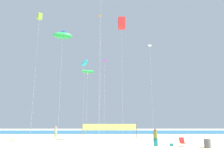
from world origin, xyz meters
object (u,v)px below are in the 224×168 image
object	(u,v)px
kite_violet_diamond	(105,62)
kite_lime_box	(40,17)
folding_beach_chair	(182,142)
beach_handbag	(171,145)
kite_cyan_inflatable	(85,63)
beachgoer_sage_shirt	(56,131)
kite_white_diamond	(150,47)
kite_orange_diamond	(100,19)
trash_barrel	(207,143)
kite_green_inflatable	(63,36)
kite_red_box	(122,23)
kite_green_tube	(88,72)
volleyball_net	(110,128)
beachgoer_olive_shirt	(155,137)

from	to	relation	value
kite_violet_diamond	kite_lime_box	bearing A→B (deg)	164.96
folding_beach_chair	kite_lime_box	xyz separation A→B (m)	(-18.30, 6.33, 17.76)
beach_handbag	kite_cyan_inflatable	world-z (taller)	kite_cyan_inflatable
beachgoer_sage_shirt	kite_white_diamond	world-z (taller)	kite_white_diamond
kite_white_diamond	kite_violet_diamond	size ratio (longest dim) A/B	1.54
kite_orange_diamond	kite_lime_box	xyz separation A→B (m)	(-8.98, -3.64, -1.79)
trash_barrel	kite_orange_diamond	bearing A→B (deg)	134.87
folding_beach_chair	kite_green_inflatable	distance (m)	21.57
trash_barrel	beach_handbag	bearing A→B (deg)	154.32
kite_red_box	kite_orange_diamond	bearing A→B (deg)	120.87
folding_beach_chair	kite_green_tube	xyz separation A→B (m)	(-11.92, 15.70, 11.62)
kite_white_diamond	volleyball_net	bearing A→B (deg)	-154.87
kite_green_inflatable	kite_red_box	size ratio (longest dim) A/B	0.94
beachgoer_sage_shirt	trash_barrel	xyz separation A→B (m)	(18.37, -13.20, -0.55)
kite_green_inflatable	kite_red_box	xyz separation A→B (m)	(8.67, -1.95, 0.96)
beachgoer_sage_shirt	volleyball_net	xyz separation A→B (m)	(8.85, -2.98, 0.67)
beachgoer_sage_shirt	folding_beach_chair	xyz separation A→B (m)	(16.42, -11.85, -0.50)
beachgoer_olive_shirt	kite_red_box	world-z (taller)	kite_red_box
kite_red_box	kite_green_tube	bearing A→B (deg)	117.72
folding_beach_chair	volleyball_net	world-z (taller)	volleyball_net
kite_orange_diamond	kite_red_box	size ratio (longest dim) A/B	1.23
kite_orange_diamond	kite_green_tube	distance (m)	10.12
kite_lime_box	kite_green_inflatable	bearing A→B (deg)	-2.14
kite_lime_box	beachgoer_olive_shirt	bearing A→B (deg)	-21.69
kite_lime_box	kite_violet_diamond	world-z (taller)	kite_lime_box
folding_beach_chair	beach_handbag	distance (m)	1.15
folding_beach_chair	kite_orange_diamond	xyz separation A→B (m)	(-9.32, 9.97, 19.55)
kite_white_diamond	kite_orange_diamond	bearing A→B (deg)	-165.69
kite_green_inflatable	kite_violet_diamond	xyz separation A→B (m)	(6.34, -2.57, -4.97)
trash_barrel	kite_green_inflatable	xyz separation A→B (m)	(-16.52, 7.54, 14.69)
beach_handbag	kite_white_diamond	xyz separation A→B (m)	(0.77, 12.15, 15.59)
beachgoer_olive_shirt	kite_green_inflatable	xyz separation A→B (m)	(-11.84, 6.05, 14.16)
beach_handbag	kite_green_inflatable	distance (m)	21.03
volleyball_net	kite_green_tube	bearing A→B (deg)	122.50
kite_cyan_inflatable	kite_green_inflatable	bearing A→B (deg)	-109.33
beachgoer_olive_shirt	beachgoer_sage_shirt	bearing A→B (deg)	-157.36
kite_green_inflatable	volleyball_net	bearing A→B (deg)	20.95
folding_beach_chair	trash_barrel	distance (m)	2.37
beachgoer_sage_shirt	kite_violet_diamond	distance (m)	14.80
beachgoer_olive_shirt	kite_red_box	distance (m)	15.99
kite_violet_diamond	beach_handbag	bearing A→B (deg)	-26.20
volleyball_net	kite_green_tube	world-z (taller)	kite_green_tube
kite_white_diamond	kite_cyan_inflatable	size ratio (longest dim) A/B	1.20
kite_orange_diamond	kite_lime_box	bearing A→B (deg)	-157.92
beachgoer_olive_shirt	kite_green_tube	bearing A→B (deg)	-176.27
beachgoer_olive_shirt	volleyball_net	world-z (taller)	volleyball_net
kite_lime_box	kite_cyan_inflatable	bearing A→B (deg)	47.52
kite_green_inflatable	kite_red_box	distance (m)	8.94
trash_barrel	kite_lime_box	bearing A→B (deg)	159.23
trash_barrel	volleyball_net	bearing A→B (deg)	132.95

